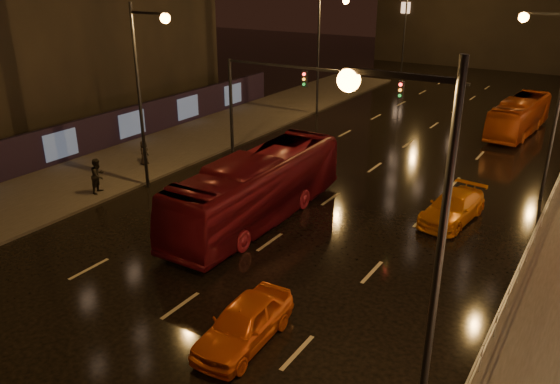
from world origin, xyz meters
name	(u,v)px	position (x,y,z in m)	size (l,w,h in m)	color
ground	(361,177)	(0.00, 20.00, 0.00)	(140.00, 140.00, 0.00)	black
sidewalk_left	(138,160)	(-13.50, 15.00, 0.07)	(7.00, 70.00, 0.15)	#38332D
hoarding_left	(59,145)	(-17.20, 12.00, 1.25)	(0.30, 46.00, 2.50)	black
traffic_signal	(290,89)	(-5.06, 20.00, 4.74)	(15.31, 0.32, 6.20)	black
streetlight_right	(411,222)	(8.92, 2.00, 6.43)	(2.64, 0.50, 10.00)	black
railing_right	(544,212)	(10.20, 18.00, 0.90)	(0.05, 56.00, 1.00)	#99999E
bus_red	(258,188)	(-1.84, 11.75, 1.67)	(2.81, 12.00, 3.34)	#5C0D18
bus_curb	(519,116)	(6.00, 35.08, 1.34)	(2.26, 9.65, 2.69)	#A43D10
taxi_near	(244,323)	(3.23, 3.55, 0.74)	(1.74, 4.32, 1.47)	#C94D12
taxi_far	(453,208)	(6.30, 16.73, 0.69)	(1.94, 4.78, 1.39)	#C46A12
pedestrian_b	(98,176)	(-11.00, 9.78, 1.12)	(0.94, 0.73, 1.93)	black
pedestrian_c	(144,153)	(-12.31, 14.47, 0.91)	(0.75, 0.49, 1.53)	black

